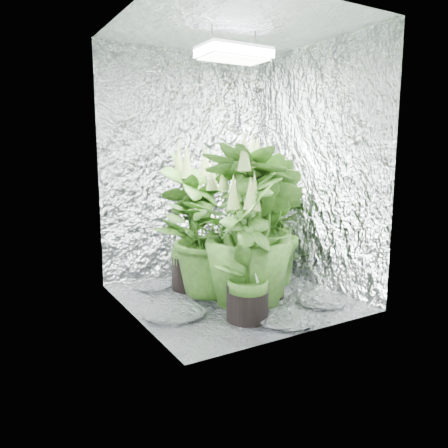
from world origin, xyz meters
name	(u,v)px	position (x,y,z in m)	size (l,w,h in m)	color
ground	(233,298)	(0.00, 0.00, 0.00)	(1.60, 1.60, 0.00)	silver
walls	(234,169)	(0.00, 0.00, 1.00)	(1.62, 1.62, 2.00)	silver
ceiling	(234,28)	(0.00, 0.00, 2.00)	(1.60, 1.60, 0.01)	silver
grow_lamp	(234,53)	(0.00, 0.00, 1.83)	(0.50, 0.30, 0.22)	gray
plant_a	(215,232)	(-0.09, 0.12, 0.51)	(0.93, 0.93, 1.07)	black
plant_b	(190,223)	(-0.18, 0.38, 0.55)	(0.78, 0.78, 1.21)	black
plant_c	(270,232)	(0.44, 0.13, 0.46)	(0.61, 0.61, 1.00)	black
plant_d	(248,227)	(-0.01, -0.22, 0.59)	(0.92, 0.92, 1.27)	black
plant_e	(261,222)	(0.52, 0.36, 0.51)	(1.20, 1.20, 1.07)	black
plant_f	(248,255)	(-0.16, -0.43, 0.45)	(0.67, 0.67, 1.00)	black
plant_g	(267,227)	(0.23, -0.11, 0.56)	(0.71, 0.71, 1.19)	black
circulation_fan	(251,252)	(0.58, 0.61, 0.17)	(0.18, 0.34, 0.40)	black
plant_label	(258,277)	(-0.09, -0.47, 0.30)	(0.05, 0.01, 0.07)	white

